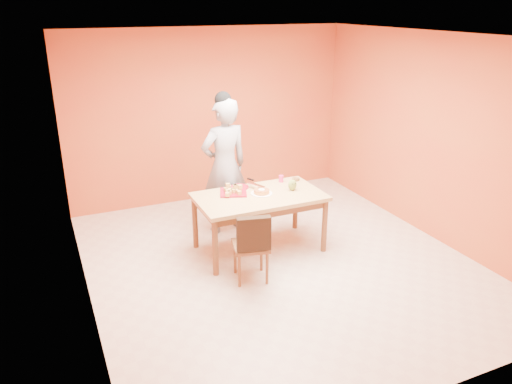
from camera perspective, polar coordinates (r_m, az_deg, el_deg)
name	(u,v)px	position (r m, az deg, el deg)	size (l,w,h in m)	color
floor	(279,262)	(6.28, 2.69, -8.04)	(5.00, 5.00, 0.00)	beige
ceiling	(284,36)	(5.50, 3.19, 17.38)	(5.00, 5.00, 0.00)	white
wall_back	(210,116)	(7.98, -5.29, 8.65)	(4.50, 4.50, 0.00)	#BB5C2B
wall_left	(76,187)	(5.18, -19.90, 0.59)	(5.00, 5.00, 0.00)	#BB5C2B
wall_right	(433,138)	(7.02, 19.63, 5.81)	(5.00, 5.00, 0.00)	#BB5C2B
dining_table	(259,202)	(6.31, 0.38, -1.14)	(1.60, 0.90, 0.76)	tan
dining_chair	(251,245)	(5.71, -0.54, -6.04)	(0.48, 0.54, 0.86)	brown
pastry_pile	(233,188)	(6.32, -2.61, 0.45)	(0.30, 0.30, 0.10)	tan
person	(225,166)	(6.81, -3.61, 2.94)	(0.68, 0.45, 1.88)	gray
pastry_platter	(233,192)	(6.34, -2.61, -0.04)	(0.33, 0.33, 0.02)	maroon
red_dinner_plate	(239,187)	(6.53, -1.90, 0.57)	(0.24, 0.24, 0.01)	maroon
white_cake_plate	(262,194)	(6.31, 0.64, -0.18)	(0.27, 0.27, 0.01)	white
sponge_cake	(262,191)	(6.30, 0.64, 0.07)	(0.20, 0.20, 0.04)	orange
cake_server	(257,185)	(6.45, 0.06, 0.85)	(0.05, 0.27, 0.01)	silver
egg_ornament	(292,185)	(6.43, 4.18, 0.81)	(0.12, 0.09, 0.14)	olive
magenta_glass	(281,179)	(6.73, 2.88, 1.53)	(0.06, 0.06, 0.09)	#DB2065
checker_tin	(296,179)	(6.81, 4.56, 1.46)	(0.10, 0.10, 0.03)	#3E2611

